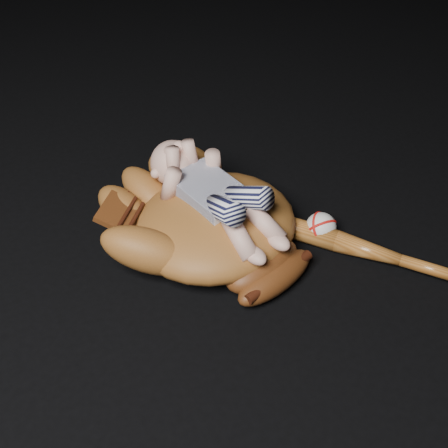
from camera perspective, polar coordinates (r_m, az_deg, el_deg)
The scene contains 4 objects.
baseball_glove at distance 1.10m, azimuth -0.89°, elevation 0.64°, with size 0.41×0.47×0.15m, color brown, non-canonical shape.
newborn_baby at distance 1.07m, azimuth -0.57°, elevation 3.04°, with size 0.16×0.36×0.15m, color tan, non-canonical shape.
baseball_bat at distance 1.15m, azimuth 12.64°, elevation -2.08°, with size 0.04×0.48×0.04m, color #96521D, non-canonical shape.
baseball at distance 1.16m, azimuth 9.81°, elevation -0.36°, with size 0.06×0.06×0.06m, color silver.
Camera 1 is at (-0.34, -0.65, 0.79)m, focal length 45.00 mm.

